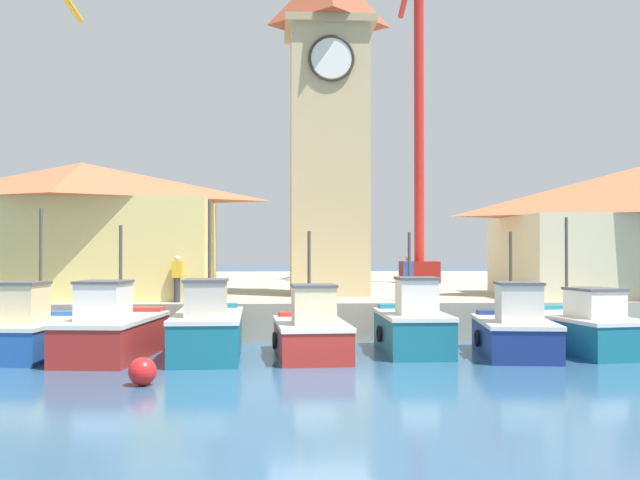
% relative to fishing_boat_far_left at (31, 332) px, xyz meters
% --- Properties ---
extents(ground_plane, '(300.00, 300.00, 0.00)m').
position_rel_fishing_boat_far_left_xyz_m(ground_plane, '(8.21, -4.15, -0.73)').
color(ground_plane, '#2D567A').
extents(quay_wharf, '(120.00, 40.00, 1.32)m').
position_rel_fishing_boat_far_left_xyz_m(quay_wharf, '(8.21, 22.97, -0.07)').
color(quay_wharf, '#A89E89').
rests_on(quay_wharf, ground).
extents(fishing_boat_far_left, '(2.55, 4.53, 4.38)m').
position_rel_fishing_boat_far_left_xyz_m(fishing_boat_far_left, '(0.00, 0.00, 0.00)').
color(fishing_boat_far_left, '#2356A8').
rests_on(fishing_boat_far_left, ground).
extents(fishing_boat_left_outer, '(2.61, 5.12, 3.87)m').
position_rel_fishing_boat_far_left_xyz_m(fishing_boat_left_outer, '(2.42, -0.36, 0.04)').
color(fishing_boat_left_outer, '#AD2823').
rests_on(fishing_boat_left_outer, ground).
extents(fishing_boat_left_inner, '(2.14, 5.23, 4.66)m').
position_rel_fishing_boat_far_left_xyz_m(fishing_boat_left_inner, '(5.14, -0.21, 0.07)').
color(fishing_boat_left_inner, '#196B7F').
rests_on(fishing_boat_left_inner, ground).
extents(fishing_boat_mid_left, '(2.26, 4.48, 3.69)m').
position_rel_fishing_boat_far_left_xyz_m(fishing_boat_mid_left, '(8.17, -0.46, -0.02)').
color(fishing_boat_mid_left, '#AD2823').
rests_on(fishing_boat_mid_left, ground).
extents(fishing_boat_center, '(2.00, 4.12, 3.68)m').
position_rel_fishing_boat_far_left_xyz_m(fishing_boat_center, '(11.29, 0.21, 0.06)').
color(fishing_boat_center, '#196B7F').
rests_on(fishing_boat_center, ground).
extents(fishing_boat_mid_right, '(2.56, 4.49, 3.68)m').
position_rel_fishing_boat_far_left_xyz_m(fishing_boat_mid_right, '(14.19, -0.56, -0.00)').
color(fishing_boat_mid_right, navy).
rests_on(fishing_boat_mid_right, ground).
extents(fishing_boat_right_inner, '(2.82, 5.43, 4.17)m').
position_rel_fishing_boat_far_left_xyz_m(fishing_boat_right_inner, '(16.48, 0.25, -0.03)').
color(fishing_boat_right_inner, '#196B7F').
rests_on(fishing_boat_right_inner, ground).
extents(clock_tower, '(3.58, 3.58, 15.21)m').
position_rel_fishing_boat_far_left_xyz_m(clock_tower, '(9.28, 8.09, 7.78)').
color(clock_tower, tan).
rests_on(clock_tower, quay_wharf).
extents(warehouse_left, '(10.24, 5.65, 5.15)m').
position_rel_fishing_boat_far_left_xyz_m(warehouse_left, '(-0.29, 6.64, 3.22)').
color(warehouse_left, '#E5D17A').
rests_on(warehouse_left, quay_wharf).
extents(warehouse_right, '(10.83, 6.96, 5.15)m').
position_rel_fishing_boat_far_left_xyz_m(warehouse_right, '(21.65, 6.81, 3.22)').
color(warehouse_right, beige).
rests_on(warehouse_right, quay_wharf).
extents(port_crane_near, '(2.00, 8.03, 19.74)m').
position_rel_fishing_boat_far_left_xyz_m(port_crane_near, '(15.16, 19.30, 8.29)').
color(port_crane_near, maroon).
rests_on(port_crane_near, quay_wharf).
extents(mooring_buoy, '(0.65, 0.65, 0.65)m').
position_rel_fishing_boat_far_left_xyz_m(mooring_buoy, '(4.08, -4.89, -0.41)').
color(mooring_buoy, red).
rests_on(mooring_buoy, ground).
extents(dock_worker_near_tower, '(0.34, 0.22, 1.62)m').
position_rel_fishing_boat_far_left_xyz_m(dock_worker_near_tower, '(11.89, 4.32, 1.44)').
color(dock_worker_near_tower, '#33333D').
rests_on(dock_worker_near_tower, quay_wharf).
extents(dock_worker_along_quay, '(0.34, 0.22, 1.62)m').
position_rel_fishing_boat_far_left_xyz_m(dock_worker_along_quay, '(3.71, 3.82, 1.44)').
color(dock_worker_along_quay, '#33333D').
rests_on(dock_worker_along_quay, quay_wharf).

